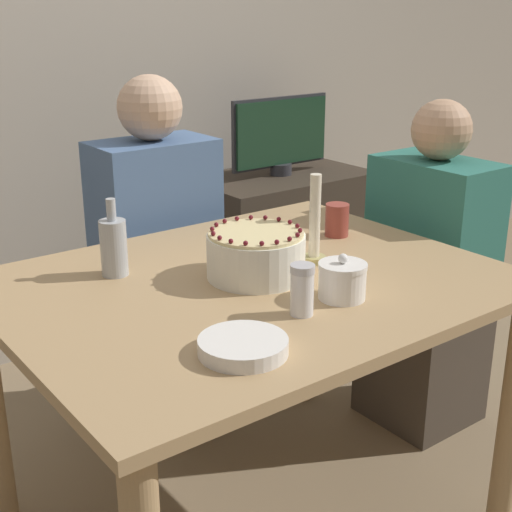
{
  "coord_description": "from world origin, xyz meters",
  "views": [
    {
      "loc": [
        -1.01,
        -1.35,
        1.4
      ],
      "look_at": [
        0.02,
        0.01,
        0.8
      ],
      "focal_mm": 50.0,
      "sensor_mm": 36.0,
      "label": 1
    }
  ],
  "objects_px": {
    "sugar_shaker": "(302,290)",
    "person_man_blue_shirt": "(158,274)",
    "sugar_bowl": "(342,280)",
    "tv_monitor": "(281,134)",
    "candle": "(315,228)",
    "bottle": "(114,246)",
    "person_woman_floral": "(428,290)",
    "cake": "(256,255)"
  },
  "relations": [
    {
      "from": "person_woman_floral",
      "to": "sugar_shaker",
      "type": "bearing_deg",
      "value": 111.26
    },
    {
      "from": "sugar_bowl",
      "to": "candle",
      "type": "distance_m",
      "value": 0.26
    },
    {
      "from": "sugar_bowl",
      "to": "tv_monitor",
      "type": "distance_m",
      "value": 1.62
    },
    {
      "from": "person_man_blue_shirt",
      "to": "tv_monitor",
      "type": "distance_m",
      "value": 1.03
    },
    {
      "from": "cake",
      "to": "sugar_bowl",
      "type": "height_order",
      "value": "cake"
    },
    {
      "from": "cake",
      "to": "bottle",
      "type": "xyz_separation_m",
      "value": [
        -0.28,
        0.23,
        0.02
      ]
    },
    {
      "from": "person_man_blue_shirt",
      "to": "person_woman_floral",
      "type": "distance_m",
      "value": 0.93
    },
    {
      "from": "candle",
      "to": "tv_monitor",
      "type": "distance_m",
      "value": 1.36
    },
    {
      "from": "sugar_bowl",
      "to": "person_woman_floral",
      "type": "relative_size",
      "value": 0.1
    },
    {
      "from": "sugar_shaker",
      "to": "bottle",
      "type": "height_order",
      "value": "bottle"
    },
    {
      "from": "sugar_bowl",
      "to": "person_woman_floral",
      "type": "height_order",
      "value": "person_woman_floral"
    },
    {
      "from": "sugar_shaker",
      "to": "person_man_blue_shirt",
      "type": "distance_m",
      "value": 0.99
    },
    {
      "from": "person_man_blue_shirt",
      "to": "tv_monitor",
      "type": "relative_size",
      "value": 2.31
    },
    {
      "from": "tv_monitor",
      "to": "cake",
      "type": "bearing_deg",
      "value": -131.4
    },
    {
      "from": "person_woman_floral",
      "to": "tv_monitor",
      "type": "distance_m",
      "value": 1.1
    },
    {
      "from": "sugar_shaker",
      "to": "sugar_bowl",
      "type": "bearing_deg",
      "value": 6.03
    },
    {
      "from": "person_woman_floral",
      "to": "cake",
      "type": "bearing_deg",
      "value": 96.11
    },
    {
      "from": "sugar_shaker",
      "to": "person_man_blue_shirt",
      "type": "height_order",
      "value": "person_man_blue_shirt"
    },
    {
      "from": "sugar_bowl",
      "to": "person_man_blue_shirt",
      "type": "height_order",
      "value": "person_man_blue_shirt"
    },
    {
      "from": "bottle",
      "to": "person_man_blue_shirt",
      "type": "xyz_separation_m",
      "value": [
        0.37,
        0.45,
        -0.3
      ]
    },
    {
      "from": "candle",
      "to": "person_woman_floral",
      "type": "bearing_deg",
      "value": 8.7
    },
    {
      "from": "person_woman_floral",
      "to": "tv_monitor",
      "type": "relative_size",
      "value": 2.17
    },
    {
      "from": "sugar_bowl",
      "to": "candle",
      "type": "height_order",
      "value": "candle"
    },
    {
      "from": "sugar_bowl",
      "to": "tv_monitor",
      "type": "xyz_separation_m",
      "value": [
        0.9,
        1.34,
        0.07
      ]
    },
    {
      "from": "sugar_shaker",
      "to": "candle",
      "type": "height_order",
      "value": "candle"
    },
    {
      "from": "bottle",
      "to": "person_woman_floral",
      "type": "xyz_separation_m",
      "value": [
        1.08,
        -0.15,
        -0.34
      ]
    },
    {
      "from": "sugar_bowl",
      "to": "sugar_shaker",
      "type": "height_order",
      "value": "sugar_shaker"
    },
    {
      "from": "person_woman_floral",
      "to": "tv_monitor",
      "type": "xyz_separation_m",
      "value": [
        0.17,
        1.02,
        0.37
      ]
    },
    {
      "from": "person_woman_floral",
      "to": "sugar_bowl",
      "type": "bearing_deg",
      "value": 113.88
    },
    {
      "from": "tv_monitor",
      "to": "candle",
      "type": "bearing_deg",
      "value": -125.17
    },
    {
      "from": "person_man_blue_shirt",
      "to": "bottle",
      "type": "bearing_deg",
      "value": 50.64
    },
    {
      "from": "sugar_bowl",
      "to": "person_woman_floral",
      "type": "xyz_separation_m",
      "value": [
        0.72,
        0.32,
        -0.3
      ]
    },
    {
      "from": "cake",
      "to": "tv_monitor",
      "type": "xyz_separation_m",
      "value": [
        0.98,
        1.11,
        0.05
      ]
    },
    {
      "from": "candle",
      "to": "cake",
      "type": "bearing_deg",
      "value": 177.66
    },
    {
      "from": "person_man_blue_shirt",
      "to": "person_woman_floral",
      "type": "xyz_separation_m",
      "value": [
        0.71,
        -0.6,
        -0.04
      ]
    },
    {
      "from": "bottle",
      "to": "person_man_blue_shirt",
      "type": "distance_m",
      "value": 0.66
    },
    {
      "from": "person_man_blue_shirt",
      "to": "sugar_bowl",
      "type": "bearing_deg",
      "value": 89.07
    },
    {
      "from": "cake",
      "to": "sugar_bowl",
      "type": "distance_m",
      "value": 0.25
    },
    {
      "from": "cake",
      "to": "bottle",
      "type": "height_order",
      "value": "bottle"
    },
    {
      "from": "bottle",
      "to": "sugar_bowl",
      "type": "bearing_deg",
      "value": -52.55
    },
    {
      "from": "bottle",
      "to": "sugar_shaker",
      "type": "bearing_deg",
      "value": -65.41
    },
    {
      "from": "candle",
      "to": "person_man_blue_shirt",
      "type": "bearing_deg",
      "value": 98.1
    }
  ]
}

